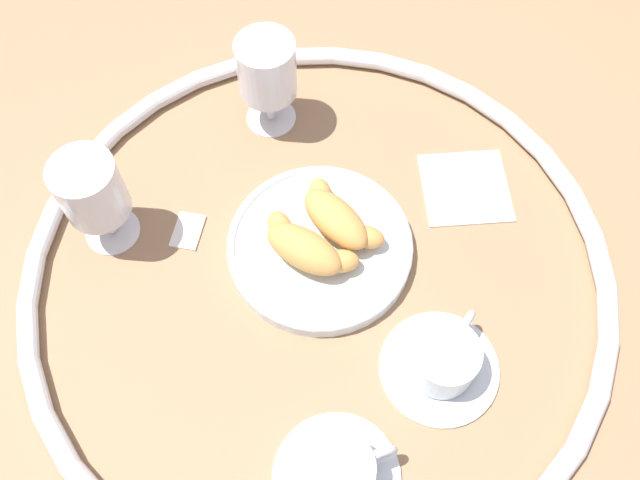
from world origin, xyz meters
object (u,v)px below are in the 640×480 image
object	(u,v)px
juice_glass_right	(92,192)
sugar_packet	(187,230)
croissant_small	(338,218)
juice_glass_left	(267,72)
coffee_cup_near	(338,473)
pastry_plate	(320,247)
croissant_large	(305,248)
coffee_cup_far	(443,361)
folded_napkin	(466,187)

from	to	relation	value
juice_glass_right	sugar_packet	world-z (taller)	juice_glass_right
croissant_small	juice_glass_left	size ratio (longest dim) A/B	0.96
juice_glass_left	juice_glass_right	distance (m)	0.26
juice_glass_right	coffee_cup_near	bearing A→B (deg)	13.25
pastry_plate	sugar_packet	xyz separation A→B (m)	(-0.11, -0.13, -0.01)
sugar_packet	croissant_large	bearing A→B (deg)	84.59
juice_glass_left	sugar_packet	bearing A→B (deg)	-58.95
croissant_small	coffee_cup_far	world-z (taller)	croissant_small
pastry_plate	coffee_cup_near	xyz separation A→B (m)	(0.24, -0.12, 0.01)
croissant_small	juice_glass_right	xyz separation A→B (m)	(-0.15, -0.24, 0.05)
croissant_large	coffee_cup_far	world-z (taller)	croissant_large
pastry_plate	coffee_cup_far	size ratio (longest dim) A/B	1.67
juice_glass_right	folded_napkin	xyz separation A→B (m)	(0.17, 0.42, -0.09)
pastry_plate	croissant_large	distance (m)	0.04
folded_napkin	sugar_packet	bearing A→B (deg)	-109.71
croissant_large	coffee_cup_far	bearing A→B (deg)	19.23
croissant_large	juice_glass_right	xyz separation A→B (m)	(-0.16, -0.19, 0.05)
pastry_plate	sugar_packet	size ratio (longest dim) A/B	4.54
croissant_large	folded_napkin	bearing A→B (deg)	87.99
folded_napkin	coffee_cup_far	bearing A→B (deg)	-42.53
juice_glass_left	sugar_packet	xyz separation A→B (m)	(0.11, -0.18, -0.09)
croissant_small	juice_glass_right	bearing A→B (deg)	-121.20
croissant_small	folded_napkin	distance (m)	0.19
coffee_cup_near	coffee_cup_far	size ratio (longest dim) A/B	1.00
croissant_large	juice_glass_left	size ratio (longest dim) A/B	0.88
croissant_large	sugar_packet	bearing A→B (deg)	-136.83
pastry_plate	croissant_small	bearing A→B (deg)	106.45
coffee_cup_near	juice_glass_left	distance (m)	0.49
coffee_cup_near	coffee_cup_far	world-z (taller)	same
croissant_large	sugar_packet	xyz separation A→B (m)	(-0.11, -0.11, -0.04)
coffee_cup_near	juice_glass_right	world-z (taller)	juice_glass_right
coffee_cup_near	juice_glass_left	size ratio (longest dim) A/B	0.97
folded_napkin	juice_glass_right	bearing A→B (deg)	-111.88
pastry_plate	folded_napkin	world-z (taller)	pastry_plate
coffee_cup_near	sugar_packet	world-z (taller)	coffee_cup_near
pastry_plate	coffee_cup_near	world-z (taller)	coffee_cup_near
folded_napkin	coffee_cup_near	bearing A→B (deg)	-55.35
coffee_cup_near	sugar_packet	distance (m)	0.35
pastry_plate	croissant_small	world-z (taller)	croissant_small
coffee_cup_far	juice_glass_left	bearing A→B (deg)	179.64
croissant_small	coffee_cup_near	distance (m)	0.29
croissant_large	croissant_small	distance (m)	0.06
croissant_large	sugar_packet	world-z (taller)	croissant_large
coffee_cup_far	sugar_packet	world-z (taller)	coffee_cup_far
coffee_cup_near	folded_napkin	world-z (taller)	coffee_cup_near
coffee_cup_near	juice_glass_right	size ratio (longest dim) A/B	0.97
pastry_plate	juice_glass_left	size ratio (longest dim) A/B	1.62
pastry_plate	juice_glass_right	bearing A→B (deg)	-126.18
juice_glass_right	folded_napkin	distance (m)	0.46
juice_glass_left	sugar_packet	size ratio (longest dim) A/B	2.80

